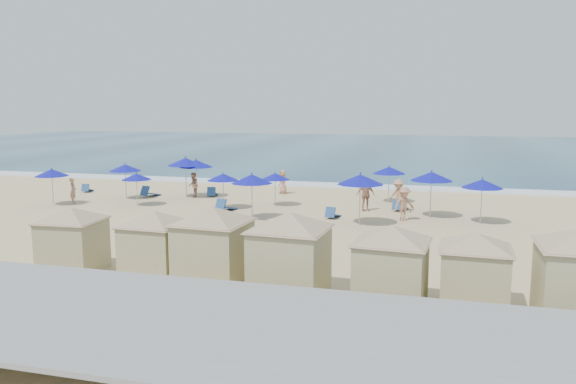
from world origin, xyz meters
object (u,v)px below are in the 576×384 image
(umbrella_11, at_px, (482,184))
(beachgoer_0, at_px, (73,191))
(umbrella_1, at_px, (52,173))
(cabana_0, at_px, (72,232))
(cabana_5, at_px, (475,262))
(umbrella_3, at_px, (136,177))
(cabana_2, at_px, (213,236))
(beachgoer_4, at_px, (283,182))
(umbrella_4, at_px, (196,164))
(beachgoer_1, at_px, (193,185))
(umbrella_7, at_px, (275,176))
(beachgoer_2, at_px, (365,195))
(umbrella_2, at_px, (186,162))
(umbrella_9, at_px, (389,170))
(umbrella_10, at_px, (431,176))
(beachgoer_5, at_px, (404,204))
(umbrella_8, at_px, (360,179))
(trash_bin, at_px, (279,234))
(beachgoer_3, at_px, (398,196))
(cabana_1, at_px, (155,236))
(cabana_4, at_px, (391,256))
(umbrella_6, at_px, (252,179))
(umbrella_5, at_px, (223,177))
(umbrella_0, at_px, (125,168))
(cabana_3, at_px, (290,244))

(umbrella_11, distance_m, beachgoer_0, 23.92)
(umbrella_1, bearing_deg, cabana_0, -49.73)
(cabana_5, height_order, umbrella_3, cabana_5)
(cabana_2, distance_m, beachgoer_4, 20.15)
(umbrella_3, height_order, umbrella_4, umbrella_4)
(beachgoer_0, relative_size, beachgoer_1, 0.97)
(umbrella_11, bearing_deg, umbrella_3, 179.62)
(cabana_2, relative_size, cabana_5, 1.14)
(umbrella_7, bearing_deg, beachgoer_2, -2.15)
(umbrella_2, xyz_separation_m, umbrella_3, (-1.48, -3.69, -0.59))
(umbrella_1, xyz_separation_m, umbrella_9, (19.59, 6.21, 0.05))
(umbrella_10, distance_m, beachgoer_5, 2.29)
(umbrella_7, height_order, beachgoer_2, umbrella_7)
(umbrella_2, bearing_deg, umbrella_1, -143.65)
(umbrella_8, relative_size, umbrella_11, 1.13)
(trash_bin, bearing_deg, cabana_2, -79.88)
(umbrella_8, distance_m, beachgoer_3, 4.72)
(umbrella_2, distance_m, beachgoer_2, 12.23)
(cabana_1, distance_m, cabana_4, 8.13)
(cabana_2, height_order, beachgoer_3, cabana_2)
(trash_bin, bearing_deg, beachgoer_0, 171.36)
(cabana_2, distance_m, umbrella_11, 15.84)
(umbrella_11, xyz_separation_m, beachgoer_5, (-3.82, -0.32, -1.16))
(umbrella_6, bearing_deg, umbrella_5, 135.52)
(cabana_2, distance_m, umbrella_10, 15.40)
(umbrella_2, distance_m, umbrella_5, 5.16)
(cabana_0, height_order, beachgoer_4, cabana_0)
(umbrella_5, bearing_deg, umbrella_10, 2.31)
(umbrella_6, bearing_deg, umbrella_8, 1.33)
(umbrella_5, distance_m, beachgoer_3, 10.13)
(umbrella_5, relative_size, beachgoer_0, 1.36)
(umbrella_5, distance_m, umbrella_11, 14.26)
(umbrella_2, height_order, beachgoer_2, umbrella_2)
(umbrella_6, bearing_deg, umbrella_3, 164.63)
(umbrella_2, bearing_deg, cabana_0, -78.21)
(cabana_1, bearing_deg, cabana_0, -178.08)
(umbrella_0, height_order, umbrella_5, umbrella_0)
(trash_bin, xyz_separation_m, umbrella_9, (3.66, 11.90, 1.62))
(umbrella_5, xyz_separation_m, umbrella_6, (2.65, -2.60, 0.30))
(trash_bin, relative_size, umbrella_11, 0.35)
(cabana_0, bearing_deg, umbrella_10, 48.51)
(cabana_4, relative_size, umbrella_2, 1.58)
(umbrella_4, height_order, umbrella_6, umbrella_4)
(trash_bin, relative_size, cabana_3, 0.18)
(trash_bin, bearing_deg, cabana_3, -56.37)
(cabana_0, bearing_deg, cabana_2, -0.32)
(cabana_1, relative_size, cabana_3, 0.89)
(cabana_0, bearing_deg, beachgoer_2, 60.14)
(umbrella_2, bearing_deg, umbrella_9, 6.12)
(umbrella_1, height_order, umbrella_2, umbrella_2)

